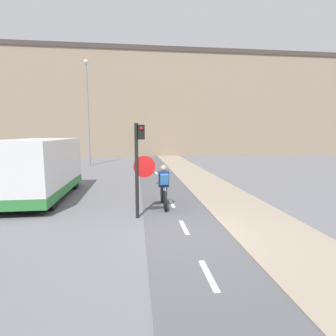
# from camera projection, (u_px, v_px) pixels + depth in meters

# --- Properties ---
(ground_plane) EXTENTS (120.00, 120.00, 0.00)m
(ground_plane) POSITION_uv_depth(u_px,v_px,m) (187.00, 235.00, 6.83)
(ground_plane) COLOR slate
(bike_lane) EXTENTS (2.19, 60.00, 0.02)m
(bike_lane) POSITION_uv_depth(u_px,v_px,m) (187.00, 234.00, 6.84)
(bike_lane) COLOR #56565B
(bike_lane) RESTS_ON ground_plane
(sidewalk_strip) EXTENTS (2.40, 60.00, 0.05)m
(sidewalk_strip) POSITION_uv_depth(u_px,v_px,m) (271.00, 230.00, 7.10)
(sidewalk_strip) COLOR gray
(sidewalk_strip) RESTS_ON ground_plane
(building_row_background) EXTENTS (60.00, 5.20, 11.95)m
(building_row_background) POSITION_uv_depth(u_px,v_px,m) (146.00, 105.00, 31.24)
(building_row_background) COLOR gray
(building_row_background) RESTS_ON ground_plane
(traffic_light_pole) EXTENTS (0.67, 0.26, 2.93)m
(traffic_light_pole) POSITION_uv_depth(u_px,v_px,m) (139.00, 160.00, 7.96)
(traffic_light_pole) COLOR black
(traffic_light_pole) RESTS_ON ground_plane
(street_lamp_far) EXTENTS (0.36, 0.36, 8.28)m
(street_lamp_far) POSITION_uv_depth(u_px,v_px,m) (88.00, 104.00, 20.67)
(street_lamp_far) COLOR gray
(street_lamp_far) RESTS_ON ground_plane
(cyclist_near) EXTENTS (0.46, 1.77, 1.52)m
(cyclist_near) POSITION_uv_depth(u_px,v_px,m) (164.00, 187.00, 9.29)
(cyclist_near) COLOR black
(cyclist_near) RESTS_ON ground_plane
(van) EXTENTS (2.21, 5.31, 2.39)m
(van) POSITION_uv_depth(u_px,v_px,m) (39.00, 170.00, 10.50)
(van) COLOR white
(van) RESTS_ON ground_plane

